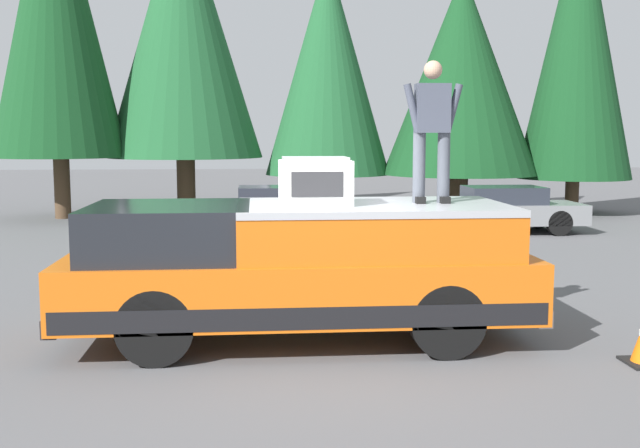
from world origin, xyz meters
name	(u,v)px	position (x,y,z in m)	size (l,w,h in m)	color
ground_plane	(309,347)	(0.00, 0.00, 0.00)	(90.00, 90.00, 0.00)	#565659
pickup_truck	(299,269)	(0.34, 0.09, 0.87)	(2.01, 5.54, 1.65)	orange
compressor_unit	(315,181)	(0.25, -0.09, 1.93)	(0.65, 0.84, 0.56)	white
person_on_truck_bed	(432,128)	(0.39, -1.51, 2.55)	(0.29, 0.72, 1.69)	#4C515B
parked_car_grey	(500,210)	(9.92, -5.53, 0.58)	(1.64, 4.10, 1.16)	gray
parked_car_maroon	(273,209)	(10.43, 0.15, 0.58)	(1.64, 4.10, 1.16)	maroon
conifer_far_left	(578,41)	(14.14, -9.20, 5.26)	(3.45, 3.45, 9.43)	#4C3826
conifer_left	(461,74)	(14.39, -5.68, 4.27)	(4.72, 4.72, 7.33)	#4C3826
conifer_center_left	(328,66)	(15.23, -1.68, 4.55)	(3.89, 3.89, 7.92)	#4C3826
conifer_center_right	(183,28)	(15.31, 2.74, 5.66)	(4.77, 4.77, 9.60)	#4C3826
conifer_right	(55,6)	(14.18, 6.24, 6.08)	(3.83, 3.83, 10.39)	#4C3826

